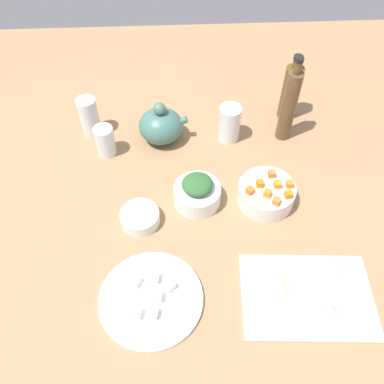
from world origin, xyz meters
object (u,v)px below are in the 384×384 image
object	(u,v)px
bottle_0	(291,92)
bottle_1	(289,105)
bowl_carrots	(266,195)
bowl_small_side	(140,217)
plate_tofu	(151,299)
drinking_glass_2	(105,141)
drinking_glass_0	(230,123)
drinking_glass_1	(89,116)
bowl_greens	(197,195)
cutting_board	(307,296)
teapot	(161,126)

from	to	relation	value
bottle_0	bottle_1	distance (cm)	10.71
bowl_carrots	bowl_small_side	size ratio (longest dim) A/B	1.49
plate_tofu	bottle_1	bearing A→B (deg)	52.57
bowl_carrots	bottle_1	bearing A→B (deg)	69.49
bowl_carrots	bowl_small_side	distance (cm)	34.68
plate_tofu	drinking_glass_2	xyz separation A→B (cm)	(-14.04, 48.76, 4.22)
plate_tofu	drinking_glass_0	world-z (taller)	drinking_glass_0
bowl_carrots	bowl_small_side	world-z (taller)	bowl_carrots
plate_tofu	drinking_glass_1	world-z (taller)	drinking_glass_1
bowl_small_side	drinking_glass_2	size ratio (longest dim) A/B	1.07
bowl_greens	plate_tofu	bearing A→B (deg)	-113.39
cutting_board	plate_tofu	bearing A→B (deg)	178.31
cutting_board	bottle_0	distance (cm)	65.49
bowl_greens	drinking_glass_2	bearing A→B (deg)	142.59
teapot	bottle_0	xyz separation A→B (cm)	(41.23, 9.26, 4.13)
bottle_0	cutting_board	bearing A→B (deg)	-96.66
bottle_0	bowl_greens	bearing A→B (deg)	-132.19
cutting_board	drinking_glass_1	size ratio (longest dim) A/B	2.41
plate_tofu	teapot	distance (cm)	54.38
drinking_glass_2	bowl_greens	bearing A→B (deg)	-37.41
bowl_small_side	bottle_1	bearing A→B (deg)	35.16
bowl_greens	drinking_glass_1	world-z (taller)	drinking_glass_1
plate_tofu	bowl_small_side	xyz separation A→B (cm)	(-3.11, 22.44, 1.24)
bowl_small_side	bottle_0	xyz separation A→B (cm)	(47.00, 40.91, 7.72)
cutting_board	drinking_glass_1	distance (cm)	81.82
bowl_greens	bowl_carrots	bearing A→B (deg)	-3.32
plate_tofu	drinking_glass_1	xyz separation A→B (cm)	(-19.53, 58.39, 5.71)
cutting_board	bowl_small_side	xyz separation A→B (cm)	(-39.48, 23.51, 1.34)
teapot	drinking_glass_0	bearing A→B (deg)	-1.59
teapot	cutting_board	bearing A→B (deg)	-58.57
bottle_1	teapot	bearing A→B (deg)	179.00
bowl_greens	drinking_glass_1	distance (cm)	43.80
cutting_board	bottle_1	world-z (taller)	bottle_1
plate_tofu	teapot	xyz separation A→B (cm)	(2.66, 54.10, 4.82)
bowl_small_side	bottle_1	distance (cm)	54.82
bowl_greens	bottle_0	xyz separation A→B (cm)	(31.53, 34.78, 6.79)
bottle_0	drinking_glass_1	size ratio (longest dim) A/B	1.76
teapot	drinking_glass_0	distance (cm)	21.06
bowl_greens	drinking_glass_2	size ratio (longest dim) A/B	1.33
bottle_0	drinking_glass_2	bearing A→B (deg)	-165.86
cutting_board	drinking_glass_1	xyz separation A→B (cm)	(-55.90, 59.46, 5.81)
teapot	drinking_glass_2	size ratio (longest dim) A/B	1.58
bowl_small_side	drinking_glass_2	distance (cm)	28.66
cutting_board	bowl_small_side	world-z (taller)	bowl_small_side
cutting_board	bowl_carrots	xyz separation A→B (cm)	(-5.19, 28.55, 2.42)
drinking_glass_2	drinking_glass_0	bearing A→B (deg)	7.17
plate_tofu	teapot	world-z (taller)	teapot
bowl_greens	cutting_board	bearing A→B (deg)	-50.99
bottle_0	drinking_glass_2	xyz separation A→B (cm)	(-57.93, -14.59, -4.73)
teapot	bottle_0	world-z (taller)	bottle_0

